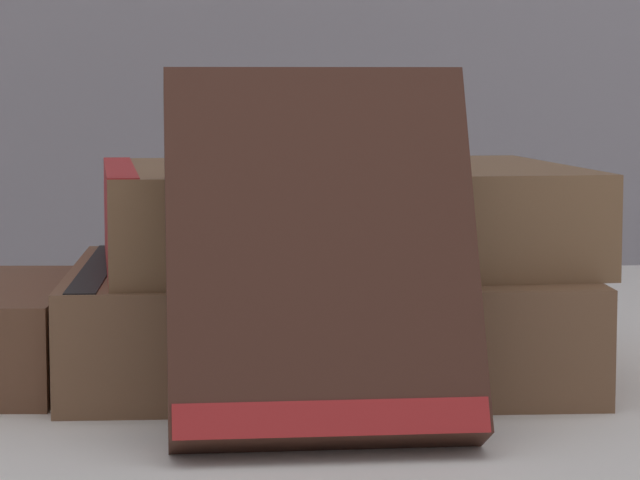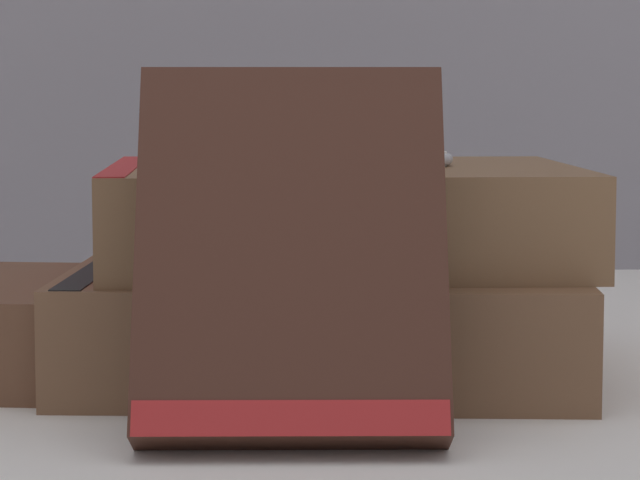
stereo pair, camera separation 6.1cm
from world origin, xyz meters
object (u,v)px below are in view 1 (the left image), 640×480
object	(u,v)px
book_leaning_front	(321,268)
pocket_watch	(392,158)
book_flat_bottom	(321,320)
book_flat_top	(326,215)

from	to	relation	value
book_leaning_front	pocket_watch	world-z (taller)	book_leaning_front
book_flat_bottom	book_leaning_front	distance (m)	0.12
book_flat_bottom	book_flat_top	world-z (taller)	book_flat_top
book_leaning_front	pocket_watch	distance (m)	0.14
book_flat_top	book_leaning_front	world-z (taller)	book_leaning_front
book_flat_bottom	book_leaning_front	world-z (taller)	book_leaning_front
book_flat_top	book_leaning_front	xyz separation A→B (m)	(-0.02, -0.12, -0.01)
book_flat_top	pocket_watch	distance (m)	0.04
book_flat_bottom	book_leaning_front	xyz separation A→B (m)	(-0.01, -0.12, 0.04)
book_flat_bottom	pocket_watch	world-z (taller)	pocket_watch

